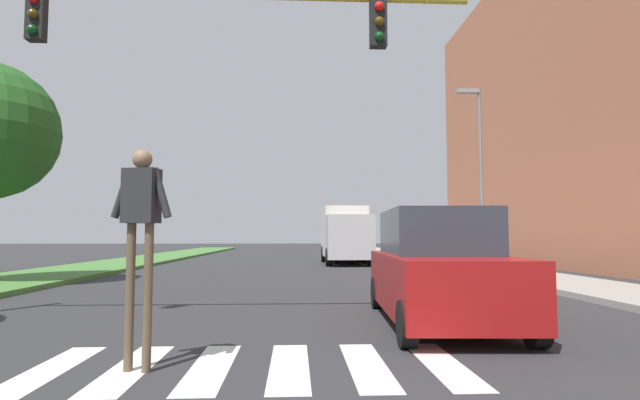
# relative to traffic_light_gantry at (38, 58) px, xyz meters

# --- Properties ---
(ground_plane) EXTENTS (140.00, 140.00, 0.00)m
(ground_plane) POSITION_rel_traffic_light_gantry_xyz_m (3.70, 21.51, -4.42)
(ground_plane) COLOR #2D2D30
(crosswalk) EXTENTS (4.95, 2.20, 0.01)m
(crosswalk) POSITION_rel_traffic_light_gantry_xyz_m (3.70, -2.28, -4.41)
(crosswalk) COLOR silver
(crosswalk) RESTS_ON ground_plane
(median_strip) EXTENTS (3.82, 64.00, 0.15)m
(median_strip) POSITION_rel_traffic_light_gantry_xyz_m (-4.77, 19.51, -4.34)
(median_strip) COLOR #477A38
(median_strip) RESTS_ON ground_plane
(sidewalk_right) EXTENTS (3.00, 64.00, 0.15)m
(sidewalk_right) POSITION_rel_traffic_light_gantry_xyz_m (12.39, 19.51, -4.34)
(sidewalk_right) COLOR #9E9991
(sidewalk_right) RESTS_ON ground_plane
(traffic_light_gantry) EXTENTS (10.40, 0.30, 6.00)m
(traffic_light_gantry) POSITION_rel_traffic_light_gantry_xyz_m (0.00, 0.00, 0.00)
(traffic_light_gantry) COLOR gold
(traffic_light_gantry) RESTS_ON median_strip
(street_lamp_right) EXTENTS (1.02, 0.24, 7.50)m
(street_lamp_right) POSITION_rel_traffic_light_gantry_xyz_m (11.79, 11.92, 0.18)
(street_lamp_right) COLOR slate
(street_lamp_right) RESTS_ON sidewalk_right
(pedestrian_performer) EXTENTS (0.75, 0.32, 2.49)m
(pedestrian_performer) POSITION_rel_traffic_light_gantry_xyz_m (2.46, -2.43, -2.75)
(pedestrian_performer) COLOR brown
(pedestrian_performer) RESTS_ON ground_plane
(suv_crossing) EXTENTS (2.20, 4.70, 1.97)m
(suv_crossing) POSITION_rel_traffic_light_gantry_xyz_m (6.69, 0.43, -3.49)
(suv_crossing) COLOR maroon
(suv_crossing) RESTS_ON ground_plane
(sedan_midblock) EXTENTS (1.88, 4.55, 1.67)m
(sedan_midblock) POSITION_rel_traffic_light_gantry_xyz_m (7.28, 20.88, -3.64)
(sedan_midblock) COLOR gray
(sedan_midblock) RESTS_ON ground_plane
(truck_box_delivery) EXTENTS (2.40, 6.20, 3.10)m
(truck_box_delivery) POSITION_rel_traffic_light_gantry_xyz_m (6.93, 18.89, -2.78)
(truck_box_delivery) COLOR #B7B7BC
(truck_box_delivery) RESTS_ON ground_plane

